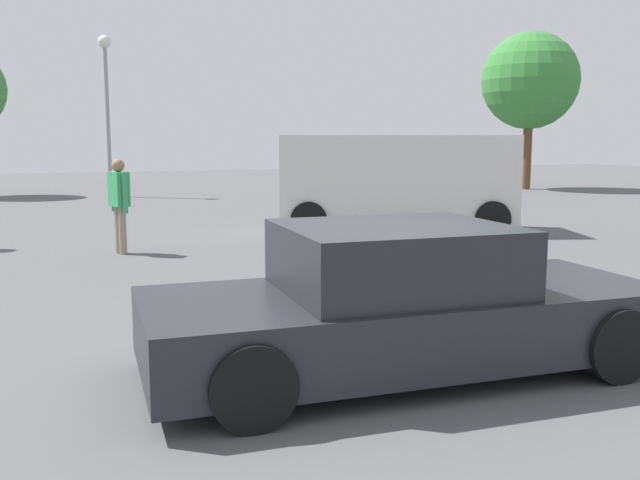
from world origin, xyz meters
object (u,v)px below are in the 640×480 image
van_white (394,180)px  light_post_near (106,86)px  pedestrian (119,197)px  sedan_foreground (402,305)px

van_white → light_post_near: (-4.94, 12.22, 2.73)m
light_post_near → pedestrian: bearing=-94.5°
sedan_foreground → pedestrian: pedestrian is taller
sedan_foreground → van_white: size_ratio=0.85×
sedan_foreground → light_post_near: 20.88m
pedestrian → light_post_near: light_post_near is taller
van_white → pedestrian: bearing=27.9°
sedan_foreground → van_white: bearing=65.9°
sedan_foreground → van_white: van_white is taller
pedestrian → sedan_foreground: bearing=-96.7°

